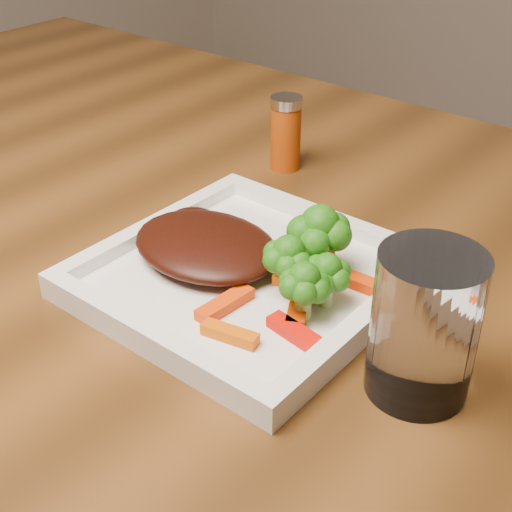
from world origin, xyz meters
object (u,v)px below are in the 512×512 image
Objects in this scene: steak at (206,245)px; drinking_glass at (424,326)px; dining_table at (201,436)px; spice_shaker at (286,133)px; plate at (248,280)px.

steak is 0.24m from drinking_glass.
spice_shaker reaches higher than dining_table.
drinking_glass is at bearing -38.43° from spice_shaker.
drinking_glass is at bearing -5.15° from steak.
spice_shaker is at bearing 78.90° from dining_table.
spice_shaker is (0.03, 0.15, 0.42)m from dining_table.
plate is (0.16, -0.08, 0.38)m from dining_table.
plate is at bearing -27.84° from dining_table.
spice_shaker is (-0.08, 0.23, 0.02)m from steak.
steak is (-0.05, -0.00, 0.02)m from plate.
steak is at bearing -176.57° from plate.
steak is at bearing -70.80° from spice_shaker.
plate is 0.27m from spice_shaker.
dining_table is 17.39× the size of spice_shaker.
plate is 0.05m from steak.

